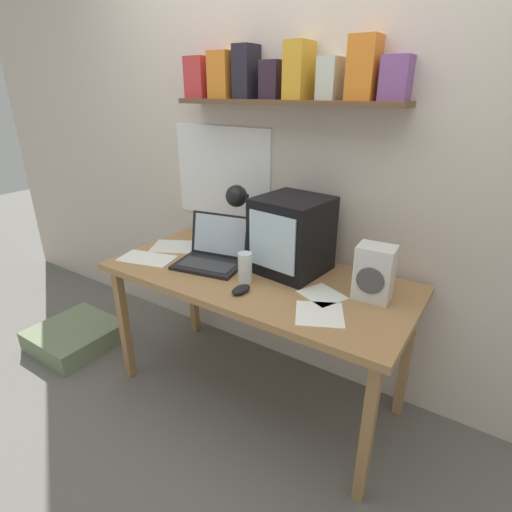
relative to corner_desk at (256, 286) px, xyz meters
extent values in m
plane|color=#66635D|center=(0.00, 0.00, -0.68)|extent=(12.00, 12.00, 0.00)
cube|color=beige|center=(0.00, 0.42, 0.62)|extent=(5.60, 0.06, 2.60)
cube|color=white|center=(-0.50, 0.39, 0.45)|extent=(0.68, 0.01, 0.55)
cube|color=brown|center=(-0.04, 0.30, 0.86)|extent=(1.21, 0.18, 0.02)
cube|color=#CC3738|center=(-0.58, 0.32, 0.98)|extent=(0.12, 0.14, 0.21)
cube|color=orange|center=(-0.41, 0.32, 0.99)|extent=(0.12, 0.14, 0.23)
cube|color=#24202D|center=(-0.27, 0.33, 1.00)|extent=(0.09, 0.13, 0.25)
cube|color=#2F202E|center=(-0.12, 0.33, 0.96)|extent=(0.10, 0.12, 0.18)
cube|color=gold|center=(0.03, 0.32, 1.00)|extent=(0.10, 0.15, 0.25)
cube|color=beige|center=(0.18, 0.33, 0.96)|extent=(0.09, 0.12, 0.18)
cube|color=orange|center=(0.34, 0.33, 1.00)|extent=(0.12, 0.12, 0.26)
cube|color=#864F92|center=(0.48, 0.34, 0.96)|extent=(0.11, 0.11, 0.18)
cube|color=#A97B4A|center=(0.00, 0.00, 0.05)|extent=(1.55, 0.71, 0.03)
cube|color=#A97B4A|center=(-0.71, -0.29, -0.32)|extent=(0.04, 0.05, 0.71)
cube|color=#A97B4A|center=(0.71, -0.29, -0.32)|extent=(0.04, 0.05, 0.71)
cube|color=#A97B4A|center=(-0.71, 0.29, -0.32)|extent=(0.04, 0.05, 0.71)
cube|color=#A97B4A|center=(0.71, 0.29, -0.32)|extent=(0.04, 0.05, 0.71)
cube|color=black|center=(0.12, 0.15, 0.25)|extent=(0.36, 0.36, 0.38)
cube|color=silver|center=(0.10, -0.02, 0.26)|extent=(0.26, 0.04, 0.27)
cube|color=black|center=(-0.26, -0.06, 0.07)|extent=(0.37, 0.29, 0.02)
cube|color=#38383A|center=(-0.26, -0.08, 0.08)|extent=(0.31, 0.18, 0.00)
cube|color=black|center=(-0.29, 0.08, 0.20)|extent=(0.34, 0.12, 0.23)
cube|color=silver|center=(-0.29, 0.08, 0.20)|extent=(0.31, 0.11, 0.20)
cylinder|color=black|center=(-0.22, 0.25, 0.07)|extent=(0.11, 0.11, 0.01)
cylinder|color=black|center=(-0.22, 0.25, 0.24)|extent=(0.02, 0.02, 0.31)
sphere|color=black|center=(-0.24, 0.18, 0.39)|extent=(0.12, 0.12, 0.12)
cylinder|color=white|center=(0.00, -0.09, 0.14)|extent=(0.07, 0.07, 0.15)
cylinder|color=#4CC656|center=(0.00, -0.09, 0.12)|extent=(0.06, 0.06, 0.11)
cube|color=silver|center=(0.56, 0.08, 0.19)|extent=(0.17, 0.13, 0.25)
cylinder|color=#4C4C51|center=(0.56, 0.02, 0.18)|extent=(0.12, 0.01, 0.12)
ellipsoid|color=black|center=(0.05, -0.20, 0.08)|extent=(0.07, 0.11, 0.03)
cube|color=silver|center=(-0.60, 0.05, 0.07)|extent=(0.34, 0.31, 0.00)
cube|color=white|center=(0.43, -0.17, 0.07)|extent=(0.26, 0.26, 0.00)
cube|color=white|center=(0.37, -0.02, 0.07)|extent=(0.23, 0.22, 0.00)
cube|color=white|center=(-0.61, -0.16, 0.07)|extent=(0.33, 0.24, 0.00)
cube|color=gray|center=(-1.26, -0.29, -0.61)|extent=(0.49, 0.49, 0.14)
camera|label=1|loc=(1.00, -1.50, 0.92)|focal=28.00mm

